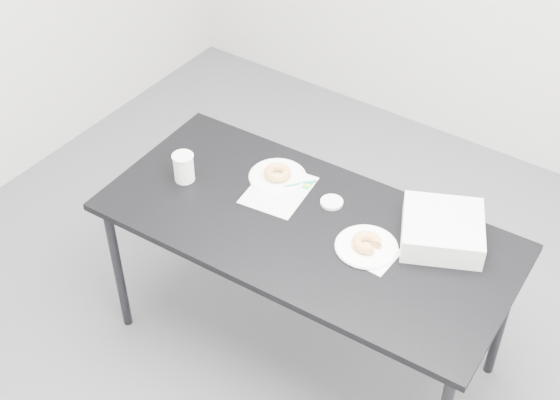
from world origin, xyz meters
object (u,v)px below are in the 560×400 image
Objects in this scene: scorecard at (279,190)px; plate_far at (278,177)px; donut_far at (278,172)px; coffee_cup at (184,167)px; bakery_box at (442,230)px; plate_near at (366,247)px; pen at (300,184)px; table at (306,235)px; donut_near at (367,243)px.

plate_far is (-0.05, 0.07, 0.00)m from scorecard.
coffee_cup reaches higher than donut_far.
scorecard is 0.72m from bakery_box.
scorecard is at bearing 169.08° from plate_near.
plate_near is at bearing -72.50° from pen.
donut_far is (-0.11, -0.01, 0.02)m from pen.
coffee_cup reaches higher than plate_near.
plate_near is 0.57m from donut_far.
donut_far is (-0.05, 0.07, 0.03)m from scorecard.
scorecard is at bearing -52.11° from plate_far.
pen is 0.11m from donut_far.
plate_near is 0.57m from plate_far.
donut_near is at bearing 1.76° from table.
coffee_cup is (-0.87, -0.08, 0.06)m from plate_near.
bakery_box is (0.65, 0.04, 0.05)m from pen.
bakery_box is at bearing 22.96° from table.
bakery_box is at bearing -47.13° from pen.
pen is 0.11m from plate_far.
donut_far is 0.38× the size of bakery_box.
bakery_box reaches higher than table.
plate_far is (-0.54, 0.16, -0.03)m from donut_near.
scorecard is 2.15× the size of pen.
plate_near is at bearing -161.74° from bakery_box.
pen is (0.06, 0.08, 0.01)m from scorecard.
donut_near is 0.87m from coffee_cup.
bakery_box is (0.22, 0.21, 0.05)m from plate_near.
donut_far is at bearing 120.64° from scorecard.
scorecard is 0.50m from plate_near.
coffee_cup reaches higher than plate_far.
table is 5.53× the size of bakery_box.
pen is at bearing 157.75° from plate_near.
coffee_cup is at bearing -176.40° from table.
donut_near is at bearing -16.89° from plate_far.
donut_far reaches higher than scorecard.
plate_near is 0.02m from donut_near.
pen is 0.45× the size of bakery_box.
pen is at bearing 127.33° from table.
scorecard is (-0.22, 0.11, 0.06)m from table.
donut_near is (0.00, 0.00, 0.02)m from plate_near.
table is 0.34m from donut_far.
donut_near is (0.49, -0.09, 0.03)m from scorecard.
plate_near is at bearing -16.89° from donut_far.
pen is at bearing 157.75° from donut_near.
plate_far is (-0.54, 0.16, -0.00)m from plate_near.
donut_near is 0.57m from plate_far.
scorecard is at bearing 24.11° from coffee_cup.
table is 0.29m from donut_near.
bakery_box is at bearing 14.82° from coffee_cup.
donut_near is 0.37× the size of bakery_box.
bakery_box is at bearing 3.52° from plate_far.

